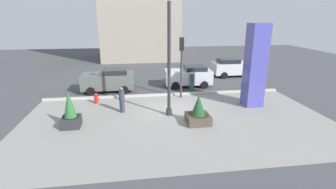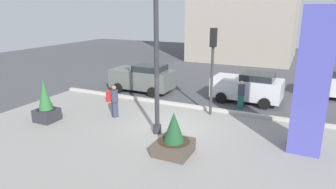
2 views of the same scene
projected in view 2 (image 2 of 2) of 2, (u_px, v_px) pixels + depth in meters
name	position (u px, v px, depth m)	size (l,w,h in m)	color
ground_plane	(201.00, 104.00, 17.06)	(60.00, 60.00, 0.00)	#47474C
plaza_pavement	(152.00, 145.00, 11.85)	(18.00, 10.00, 0.02)	gray
curb_strip	(196.00, 107.00, 16.27)	(18.00, 0.24, 0.16)	#B7B2A8
lamp_post	(157.00, 57.00, 12.08)	(0.44, 0.44, 6.94)	#2D2D33
art_pillar_blue	(312.00, 82.00, 10.74)	(1.15, 1.15, 5.43)	#4C4CAD
potted_plant_near_right	(46.00, 104.00, 14.20)	(0.97, 0.97, 2.10)	#2D2D33
potted_plant_mid_plaza	(174.00, 138.00, 10.97)	(1.30, 1.30, 1.66)	#4C4238
fire_hydrant	(108.00, 96.00, 17.33)	(0.36, 0.26, 0.75)	red
traffic_light_corner	(213.00, 57.00, 14.50)	(0.28, 0.42, 4.41)	#333833
car_far_lane	(143.00, 78.00, 19.43)	(4.09, 2.12, 1.82)	#565B56
car_curb_east	(248.00, 87.00, 17.23)	(4.01, 2.23, 1.76)	silver
pedestrian_crossing	(241.00, 93.00, 16.00)	(0.51, 0.51, 1.57)	#236656
pedestrian_by_curb	(115.00, 100.00, 14.71)	(0.50, 0.50, 1.65)	#33384C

